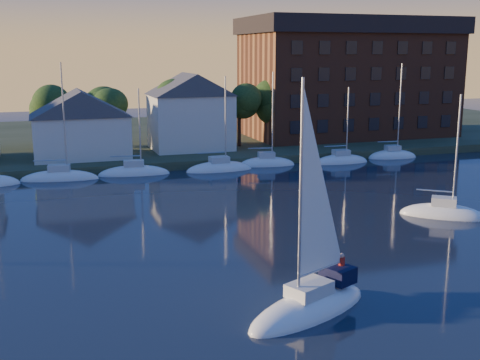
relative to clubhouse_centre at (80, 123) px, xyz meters
name	(u,v)px	position (x,y,z in m)	size (l,w,h in m)	color
shoreline_land	(115,142)	(6.00, 18.00, -5.13)	(160.00, 50.00, 2.00)	#2D3921
wooden_dock	(139,170)	(6.00, -5.00, -5.13)	(120.00, 3.00, 1.00)	brown
clubhouse_centre	(80,123)	(0.00, 0.00, 0.00)	(11.55, 8.40, 8.08)	silver
clubhouse_east	(190,111)	(14.00, 2.00, 0.87)	(10.50, 8.40, 9.80)	silver
condo_block	(348,77)	(40.00, 7.95, 4.66)	(31.00, 17.00, 17.40)	brown
tree_line	(139,100)	(8.00, 6.00, 2.04)	(93.40, 5.40, 8.90)	#322216
moored_fleet	(107,176)	(2.00, -8.00, -5.03)	(79.50, 2.40, 12.05)	white
hero_sailboat	(311,301)	(8.34, -47.06, -4.57)	(8.87, 5.98, 13.38)	white
drifting_sailboat_right	(443,215)	(26.81, -33.49, -5.04)	(7.01, 6.18, 11.24)	white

